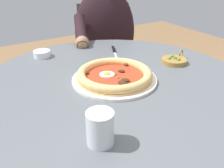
# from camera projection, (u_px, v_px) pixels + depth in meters

# --- Properties ---
(dining_table) EXTENTS (1.00, 1.00, 0.74)m
(dining_table) POSITION_uv_depth(u_px,v_px,m) (114.00, 117.00, 0.99)
(dining_table) COLOR #565B60
(dining_table) RESTS_ON ground
(pizza_on_plate) EXTENTS (0.31, 0.31, 0.04)m
(pizza_on_plate) POSITION_uv_depth(u_px,v_px,m) (115.00, 75.00, 0.91)
(pizza_on_plate) COLOR white
(pizza_on_plate) RESTS_ON dining_table
(water_glass) EXTENTS (0.07, 0.07, 0.09)m
(water_glass) POSITION_uv_depth(u_px,v_px,m) (100.00, 130.00, 0.60)
(water_glass) COLOR silver
(water_glass) RESTS_ON dining_table
(steak_knife) EXTENTS (0.10, 0.19, 0.01)m
(steak_knife) POSITION_uv_depth(u_px,v_px,m) (114.00, 52.00, 1.18)
(steak_knife) COLOR silver
(steak_knife) RESTS_ON dining_table
(ramekin_capers) EXTENTS (0.07, 0.07, 0.03)m
(ramekin_capers) POSITION_uv_depth(u_px,v_px,m) (42.00, 54.00, 1.12)
(ramekin_capers) COLOR white
(ramekin_capers) RESTS_ON dining_table
(olive_pan) EXTENTS (0.13, 0.10, 0.04)m
(olive_pan) POSITION_uv_depth(u_px,v_px,m) (174.00, 60.00, 1.06)
(olive_pan) COLOR olive
(olive_pan) RESTS_ON dining_table
(diner_person) EXTENTS (0.51, 0.46, 1.16)m
(diner_person) POSITION_uv_depth(u_px,v_px,m) (105.00, 64.00, 1.64)
(diner_person) COLOR #282833
(diner_person) RESTS_ON ground
(cafe_chair_diner) EXTENTS (0.52, 0.52, 0.86)m
(cafe_chair_diner) POSITION_uv_depth(u_px,v_px,m) (104.00, 56.00, 1.76)
(cafe_chair_diner) COLOR #504A45
(cafe_chair_diner) RESTS_ON ground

